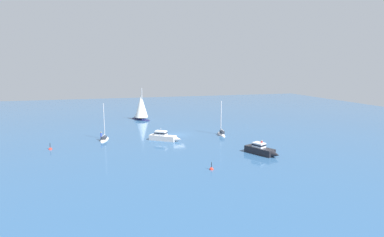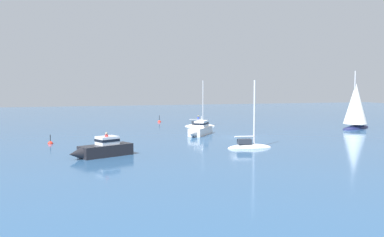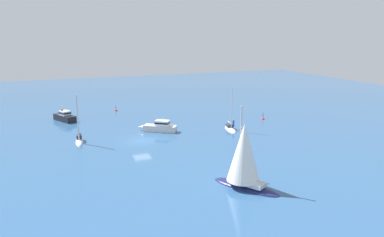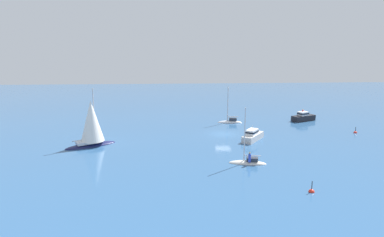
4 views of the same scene
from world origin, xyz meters
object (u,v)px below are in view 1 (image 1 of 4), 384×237
Objects in this scene: mooring_buoy at (211,169)px; sailboat at (104,139)px; launch at (261,150)px; sailboat_1 at (221,134)px; ketch at (141,108)px; channel_buoy at (50,149)px; cabin_cruiser at (164,137)px.

sailboat is at bearing -56.73° from mooring_buoy.
sailboat is (24.42, -16.84, -0.57)m from launch.
sailboat_1 is (-23.37, 1.87, 0.10)m from sailboat.
channel_buoy is (18.39, 25.57, -3.06)m from ketch.
cabin_cruiser is at bearing -79.99° from mooring_buoy.
cabin_cruiser is (12.37, 1.50, 0.46)m from sailboat_1.
sailboat reaches higher than mooring_buoy.
channel_buoy is at bearing 128.26° from sailboat.
ketch reaches higher than sailboat_1.
mooring_buoy is (9.13, 19.83, -0.24)m from sailboat_1.
launch is 15.01m from sailboat_1.
launch is 0.82× the size of sailboat_1.
sailboat is 5.21× the size of channel_buoy.
launch is 35.55m from channel_buoy.
cabin_cruiser is at bearing -26.38° from ketch.
sailboat is at bearing -150.29° from launch.
ketch is 1.48× the size of cabin_cruiser.
sailboat reaches higher than cabin_cruiser.
ketch reaches higher than sailboat.
mooring_buoy is at bearing -90.20° from launch.
channel_buoy is at bearing 100.91° from sailboat_1.
channel_buoy is (8.90, 4.46, -0.14)m from sailboat.
ketch is 40.85m from launch.
mooring_buoy is (-23.13, 17.24, -0.00)m from channel_buoy.
channel_buoy is at bearing -140.86° from cabin_cruiser.
sailboat_1 is at bearing -114.73° from mooring_buoy.
mooring_buoy is at bearing -135.07° from sailboat.
cabin_cruiser is 18.62m from mooring_buoy.
sailboat reaches higher than launch.
ketch is 6.71× the size of mooring_buoy.
sailboat reaches higher than sailboat_1.
cabin_cruiser is 4.53× the size of mooring_buoy.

